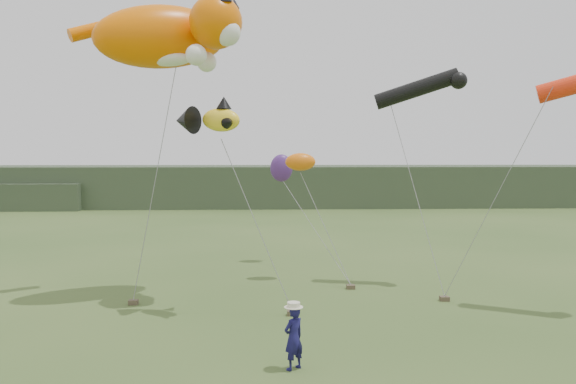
% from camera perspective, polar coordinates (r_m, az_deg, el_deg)
% --- Properties ---
extents(ground, '(120.00, 120.00, 0.00)m').
position_cam_1_polar(ground, '(14.57, -0.16, -16.96)').
color(ground, '#385123').
rests_on(ground, ground).
extents(headland, '(90.00, 13.00, 4.00)m').
position_cam_1_polar(headland, '(58.44, -4.98, 0.61)').
color(headland, '#2D3D28').
rests_on(headland, ground).
extents(festival_attendant, '(0.67, 0.65, 1.55)m').
position_cam_1_polar(festival_attendant, '(13.90, 0.58, -14.59)').
color(festival_attendant, '#161349').
rests_on(festival_attendant, ground).
extents(sandbag_anchors, '(16.63, 5.05, 0.16)m').
position_cam_1_polar(sandbag_anchors, '(19.46, -4.74, -11.35)').
color(sandbag_anchors, brown).
rests_on(sandbag_anchors, ground).
extents(cat_kite, '(6.53, 4.16, 2.88)m').
position_cam_1_polar(cat_kite, '(21.13, -11.59, 15.38)').
color(cat_kite, '#F06800').
rests_on(cat_kite, ground).
extents(fish_kite, '(2.50, 1.64, 1.20)m').
position_cam_1_polar(fish_kite, '(18.40, -8.17, 7.32)').
color(fish_kite, yellow).
rests_on(fish_kite, ground).
extents(tube_kites, '(8.13, 6.01, 1.70)m').
position_cam_1_polar(tube_kites, '(21.92, 21.20, 10.28)').
color(tube_kites, black).
rests_on(tube_kites, ground).
extents(misc_kites, '(1.83, 4.55, 1.37)m').
position_cam_1_polar(misc_kites, '(25.47, 0.02, 2.67)').
color(misc_kites, orange).
rests_on(misc_kites, ground).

